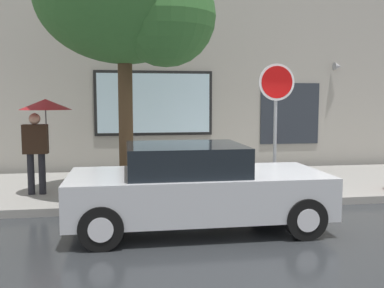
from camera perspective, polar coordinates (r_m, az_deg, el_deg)
ground_plane at (r=7.60m, az=10.01°, el=-10.31°), size 60.00×60.00×0.00m
sidewalk at (r=10.38m, az=4.62°, el=-5.42°), size 20.00×4.00×0.15m
building_facade at (r=12.70m, az=2.02°, el=12.10°), size 20.00×0.67×7.00m
parked_car at (r=7.06m, az=0.40°, el=-5.73°), size 4.13×1.89×1.39m
pedestrian_with_umbrella at (r=9.34m, az=-19.25°, el=3.29°), size 1.06×1.06×1.98m
street_tree at (r=9.11m, az=-7.93°, el=18.21°), size 3.56×3.03×5.36m
stop_sign at (r=9.07m, az=11.10°, el=5.45°), size 0.76×0.10×2.70m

